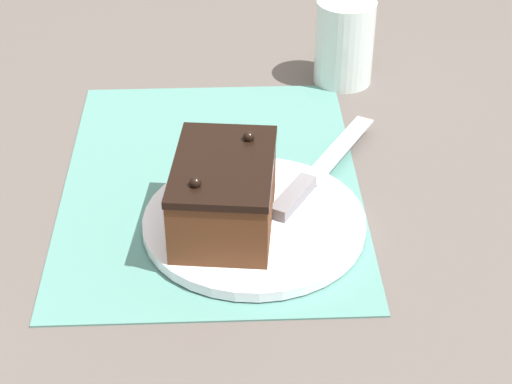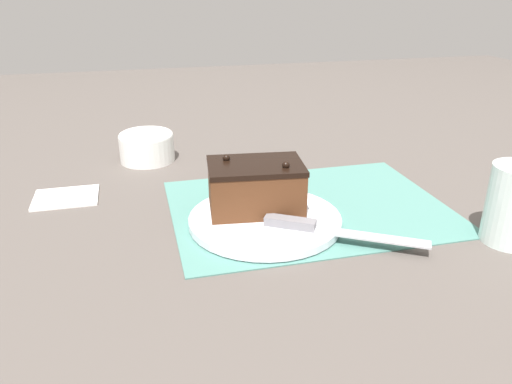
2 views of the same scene
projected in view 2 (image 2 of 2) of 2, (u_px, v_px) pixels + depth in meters
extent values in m
plane|color=#544C47|center=(308.00, 208.00, 0.85)|extent=(3.00, 3.00, 0.00)
cube|color=slate|center=(308.00, 207.00, 0.85)|extent=(0.46, 0.34, 0.00)
cylinder|color=white|center=(265.00, 220.00, 0.78)|extent=(0.24, 0.24, 0.01)
cube|color=#512D19|center=(256.00, 189.00, 0.79)|extent=(0.16, 0.12, 0.07)
cube|color=black|center=(256.00, 166.00, 0.78)|extent=(0.16, 0.12, 0.01)
sphere|color=black|center=(286.00, 165.00, 0.76)|extent=(0.01, 0.01, 0.01)
sphere|color=black|center=(226.00, 158.00, 0.79)|extent=(0.01, 0.01, 0.01)
cube|color=slate|center=(290.00, 223.00, 0.75)|extent=(0.08, 0.06, 0.01)
cube|color=#B7BABF|center=(372.00, 237.00, 0.72)|extent=(0.15, 0.10, 0.00)
cylinder|color=white|center=(147.00, 148.00, 1.06)|extent=(0.11, 0.11, 0.05)
torus|color=white|center=(146.00, 136.00, 1.05)|extent=(0.11, 0.11, 0.02)
cube|color=white|center=(66.00, 196.00, 0.88)|extent=(0.11, 0.09, 0.01)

